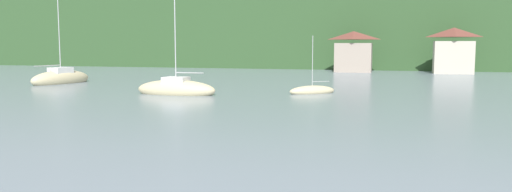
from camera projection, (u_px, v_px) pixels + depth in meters
The scene contains 6 objects.
wooded_hillside at pixel (430, 36), 124.32m from camera, with size 352.00×72.52×39.53m.
shore_building_west at pixel (353, 52), 82.90m from camera, with size 6.36×4.19×6.87m.
shore_building_westcentral at pixel (453, 51), 78.74m from camera, with size 6.25×4.54×7.34m.
sailboat_far_2 at pixel (312, 91), 46.88m from camera, with size 4.59×3.92×5.79m.
sailboat_far_4 at pixel (61, 79), 58.90m from camera, with size 4.08×8.68×10.95m.
sailboat_far_8 at pixel (176, 89), 45.95m from camera, with size 7.84×2.51×10.64m.
Camera 1 is at (6.93, 22.00, 4.69)m, focal length 34.45 mm.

